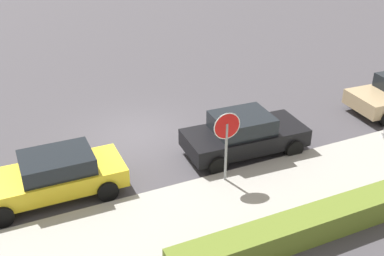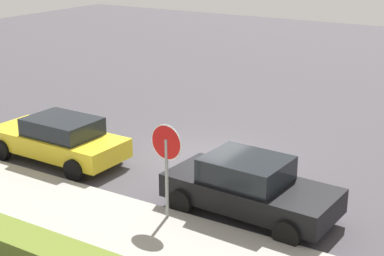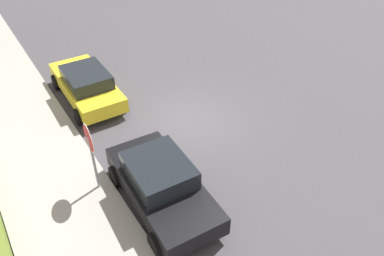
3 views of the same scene
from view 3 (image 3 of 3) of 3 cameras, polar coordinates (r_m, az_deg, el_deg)
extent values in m
plane|color=#423F44|center=(14.24, -0.43, 1.02)|extent=(60.00, 60.00, 0.00)
cube|color=#9E9B93|center=(12.82, -21.15, -6.61)|extent=(32.00, 3.11, 0.14)
cylinder|color=gray|center=(11.23, -14.66, -5.36)|extent=(0.08, 0.08, 2.10)
cylinder|color=white|center=(10.61, -15.47, -1.51)|extent=(0.86, 0.06, 0.86)
cylinder|color=red|center=(10.61, -15.47, -1.51)|extent=(0.80, 0.07, 0.80)
cube|color=black|center=(10.87, -4.57, -9.08)|extent=(4.28, 2.03, 0.59)
cube|color=black|center=(10.54, -5.06, -6.43)|extent=(2.01, 1.70, 0.57)
cylinder|color=black|center=(10.55, 3.63, -13.20)|extent=(0.65, 0.25, 0.64)
cylinder|color=black|center=(10.02, -5.53, -17.23)|extent=(0.65, 0.25, 0.64)
cylinder|color=black|center=(12.26, -3.68, -4.23)|extent=(0.65, 0.25, 0.64)
cylinder|color=black|center=(11.81, -11.61, -7.11)|extent=(0.65, 0.25, 0.64)
cube|color=yellow|center=(15.81, -15.78, 6.13)|extent=(4.39, 1.81, 0.57)
cube|color=black|center=(15.34, -15.81, 7.46)|extent=(2.11, 1.56, 0.52)
cylinder|color=black|center=(17.06, -20.01, 6.60)|extent=(0.64, 0.23, 0.64)
cylinder|color=black|center=(17.39, -14.57, 8.34)|extent=(0.64, 0.23, 0.64)
cylinder|color=black|center=(14.57, -16.85, 1.68)|extent=(0.64, 0.23, 0.64)
cylinder|color=black|center=(14.96, -10.63, 3.81)|extent=(0.64, 0.23, 0.64)
camera|label=1|loc=(17.01, -70.14, 15.25)|focal=45.00mm
camera|label=2|loc=(8.71, -103.24, -26.01)|focal=55.00mm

